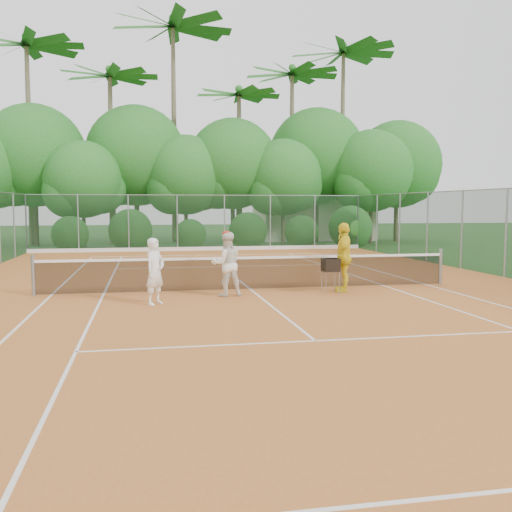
% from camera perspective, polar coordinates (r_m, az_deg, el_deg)
% --- Properties ---
extents(ground, '(120.00, 120.00, 0.00)m').
position_cam_1_polar(ground, '(16.47, -0.53, -3.45)').
color(ground, '#214B1A').
rests_on(ground, ground).
extents(clay_court, '(18.00, 36.00, 0.02)m').
position_cam_1_polar(clay_court, '(16.47, -0.53, -3.42)').
color(clay_court, '#BB692B').
rests_on(clay_court, ground).
extents(club_building, '(8.00, 5.00, 3.00)m').
position_cam_1_polar(club_building, '(41.77, 5.70, 3.71)').
color(club_building, beige).
rests_on(club_building, ground).
extents(tennis_net, '(11.97, 0.10, 1.10)m').
position_cam_1_polar(tennis_net, '(16.40, -0.53, -1.61)').
color(tennis_net, gray).
rests_on(tennis_net, clay_court).
extents(player_white, '(0.68, 0.71, 1.63)m').
position_cam_1_polar(player_white, '(14.12, -10.06, -1.52)').
color(player_white, white).
rests_on(player_white, clay_court).
extents(player_center_grp, '(0.92, 0.76, 1.75)m').
position_cam_1_polar(player_center_grp, '(15.23, -2.97, -0.79)').
color(player_center_grp, white).
rests_on(player_center_grp, clay_court).
extents(player_yellow, '(0.83, 1.23, 1.94)m').
position_cam_1_polar(player_yellow, '(16.19, 8.77, -0.12)').
color(player_yellow, yellow).
rests_on(player_yellow, clay_court).
extents(ball_hopper, '(0.42, 0.42, 0.97)m').
position_cam_1_polar(ball_hopper, '(15.80, 7.47, -0.96)').
color(ball_hopper, gray).
rests_on(ball_hopper, clay_court).
extents(stray_ball_a, '(0.07, 0.07, 0.07)m').
position_cam_1_polar(stray_ball_a, '(28.18, -5.83, 0.15)').
color(stray_ball_a, '#D3E034').
rests_on(stray_ball_a, clay_court).
extents(stray_ball_b, '(0.07, 0.07, 0.07)m').
position_cam_1_polar(stray_ball_b, '(27.00, -6.02, -0.06)').
color(stray_ball_b, '#D1E234').
rests_on(stray_ball_b, clay_court).
extents(stray_ball_c, '(0.07, 0.07, 0.07)m').
position_cam_1_polar(stray_ball_c, '(28.99, 5.05, 0.30)').
color(stray_ball_c, '#CADC33').
rests_on(stray_ball_c, clay_court).
extents(court_markings, '(11.03, 23.83, 0.01)m').
position_cam_1_polar(court_markings, '(16.46, -0.53, -3.37)').
color(court_markings, white).
rests_on(court_markings, clay_court).
extents(fence_back, '(18.07, 0.07, 3.00)m').
position_cam_1_polar(fence_back, '(31.17, -5.52, 3.32)').
color(fence_back, '#19381E').
rests_on(fence_back, clay_court).
extents(tropical_treeline, '(32.10, 8.49, 15.03)m').
position_cam_1_polar(tropical_treeline, '(36.60, -4.08, 9.21)').
color(tropical_treeline, brown).
rests_on(tropical_treeline, ground).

